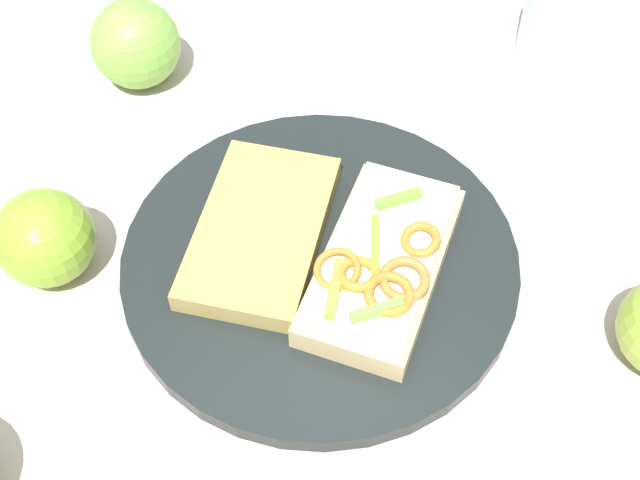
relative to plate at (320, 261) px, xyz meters
The scene contains 7 objects.
ground_plane 0.01m from the plate, ahead, with size 2.00×2.00×0.00m, color #C1ADA2.
plate is the anchor object (origin of this frame).
sandwich 0.06m from the plate, 69.16° to the right, with size 0.19×0.15×0.05m.
bread_slice_side 0.05m from the plate, 113.49° to the left, with size 0.16×0.09×0.02m, color tan.
apple_1 0.21m from the plate, 133.94° to the left, with size 0.08×0.08×0.08m, color #82AE2E.
apple_5 0.28m from the plate, 81.23° to the left, with size 0.08×0.08×0.08m, color #7CBC44.
drinking_glass 0.34m from the plate, ahead, with size 0.07×0.07×0.11m, color silver.
Camera 1 is at (-0.28, -0.27, 0.55)m, focal length 46.94 mm.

